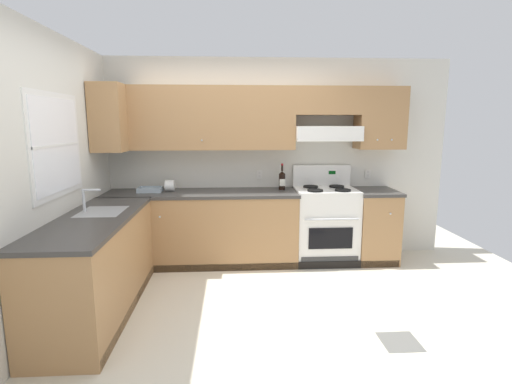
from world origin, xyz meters
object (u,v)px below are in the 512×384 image
wine_bottle (282,180)px  bowl (150,190)px  stove (325,224)px  paper_towel_roll (170,186)px

wine_bottle → bowl: size_ratio=1.15×
stove → bowl: bearing=178.9°
paper_towel_roll → wine_bottle: bearing=0.5°
bowl → stove: bearing=-1.1°
wine_bottle → bowl: bearing=-177.9°
paper_towel_roll → stove: bearing=-2.6°
stove → bowl: stove is taller
bowl → paper_towel_roll: paper_towel_roll is taller
wine_bottle → bowl: wine_bottle is taller
wine_bottle → stove: bearing=-10.5°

